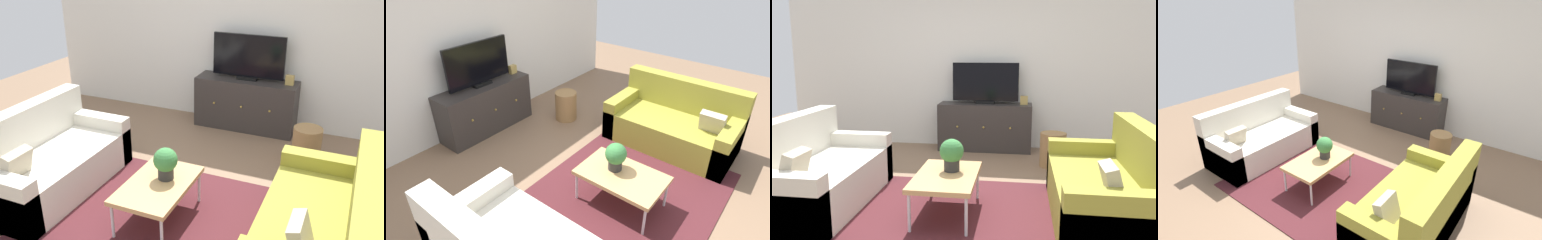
{
  "view_description": "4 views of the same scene",
  "coord_description": "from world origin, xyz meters",
  "views": [
    {
      "loc": [
        1.52,
        -3.03,
        2.42
      ],
      "look_at": [
        0.0,
        0.48,
        0.8
      ],
      "focal_mm": 38.35,
      "sensor_mm": 36.0,
      "label": 1
    },
    {
      "loc": [
        -2.42,
        -1.41,
        2.55
      ],
      "look_at": [
        0.0,
        0.48,
        0.8
      ],
      "focal_mm": 29.85,
      "sensor_mm": 36.0,
      "label": 2
    },
    {
      "loc": [
        0.6,
        -3.5,
        1.56
      ],
      "look_at": [
        0.0,
        0.48,
        0.8
      ],
      "focal_mm": 35.79,
      "sensor_mm": 36.0,
      "label": 3
    },
    {
      "loc": [
        2.38,
        -2.66,
        2.56
      ],
      "look_at": [
        0.0,
        0.48,
        0.8
      ],
      "focal_mm": 27.35,
      "sensor_mm": 36.0,
      "label": 4
    }
  ],
  "objects": [
    {
      "name": "area_rug",
      "position": [
        0.0,
        -0.15,
        0.01
      ],
      "size": [
        2.5,
        1.9,
        0.01
      ],
      "primitive_type": "cube",
      "color": "#4C1E23",
      "rests_on": "ground_plane"
    },
    {
      "name": "flat_screen_tv",
      "position": [
        0.06,
        2.29,
        1.03
      ],
      "size": [
        1.0,
        0.16,
        0.62
      ],
      "color": "black",
      "rests_on": "tv_console"
    },
    {
      "name": "coffee_table",
      "position": [
        -0.07,
        -0.16,
        0.37
      ],
      "size": [
        0.57,
        0.9,
        0.4
      ],
      "color": "tan",
      "rests_on": "ground_plane"
    },
    {
      "name": "wall_back",
      "position": [
        0.0,
        2.55,
        1.35
      ],
      "size": [
        6.4,
        0.12,
        2.7
      ],
      "primitive_type": "cube",
      "color": "silver",
      "rests_on": "ground_plane"
    },
    {
      "name": "ground_plane",
      "position": [
        0.0,
        0.0,
        0.0
      ],
      "size": [
        10.0,
        10.0,
        0.0
      ],
      "primitive_type": "plane",
      "color": "#84664C"
    },
    {
      "name": "couch_right_side",
      "position": [
        1.44,
        -0.1,
        0.29
      ],
      "size": [
        0.88,
        1.7,
        0.88
      ],
      "color": "olive",
      "rests_on": "ground_plane"
    },
    {
      "name": "tv_console",
      "position": [
        0.06,
        2.27,
        0.36
      ],
      "size": [
        1.41,
        0.47,
        0.72
      ],
      "color": "#332D2B",
      "rests_on": "ground_plane"
    },
    {
      "name": "wicker_basket",
      "position": [
        1.03,
        1.53,
        0.23
      ],
      "size": [
        0.34,
        0.34,
        0.46
      ],
      "primitive_type": "cylinder",
      "color": "#9E7547",
      "rests_on": "ground_plane"
    },
    {
      "name": "couch_left_side",
      "position": [
        -1.44,
        -0.1,
        0.29
      ],
      "size": [
        0.88,
        1.7,
        0.88
      ],
      "color": "beige",
      "rests_on": "ground_plane"
    },
    {
      "name": "mantel_clock",
      "position": [
        0.64,
        2.27,
        0.78
      ],
      "size": [
        0.11,
        0.07,
        0.13
      ],
      "primitive_type": "cube",
      "color": "tan",
      "rests_on": "tv_console"
    },
    {
      "name": "potted_plant",
      "position": [
        -0.04,
        -0.05,
        0.57
      ],
      "size": [
        0.23,
        0.23,
        0.31
      ],
      "color": "#2D2D2D",
      "rests_on": "coffee_table"
    }
  ]
}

